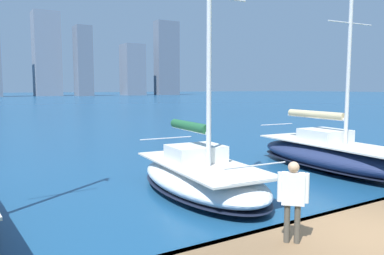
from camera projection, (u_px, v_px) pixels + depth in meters
The scene contains 4 objects.
dock_pier at pixel (369, 235), 7.59m from camera, with size 28.00×2.80×0.60m.
sailboat_tan at pixel (332, 154), 16.16m from camera, with size 3.31×8.47×9.41m.
sailboat_forest at pixel (201, 175), 12.60m from camera, with size 3.46×6.80×9.86m.
person_white_shirt at pixel (293, 194), 6.98m from camera, with size 0.44×0.42×1.56m.
Camera 1 is at (6.87, 4.31, 3.52)m, focal length 35.00 mm.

